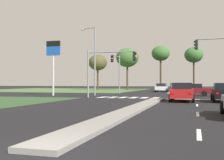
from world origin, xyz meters
name	(u,v)px	position (x,y,z in m)	size (l,w,h in m)	color
ground_plane	(166,96)	(0.00, 30.00, 0.00)	(200.00, 200.00, 0.00)	black
grass_verge_far_left	(63,90)	(-25.50, 54.50, 0.00)	(35.00, 35.00, 0.01)	#476B38
median_island_near	(135,109)	(0.00, 11.00, 0.07)	(1.20, 22.00, 0.14)	gray
median_island_far	(178,90)	(0.00, 55.00, 0.07)	(1.20, 36.00, 0.14)	gray
lane_dash_near	(199,134)	(3.50, 3.66, 0.01)	(0.14, 2.00, 0.01)	silver
lane_dash_second	(198,114)	(3.50, 9.66, 0.01)	(0.14, 2.00, 0.01)	silver
lane_dash_third	(197,105)	(3.50, 15.66, 0.01)	(0.14, 2.00, 0.01)	silver
stop_bar_near	(200,99)	(3.80, 23.00, 0.01)	(6.40, 0.50, 0.01)	silver
crosswalk_bar_near	(103,97)	(-6.40, 24.80, 0.01)	(0.70, 2.80, 0.01)	silver
crosswalk_bar_second	(113,97)	(-5.25, 24.80, 0.01)	(0.70, 2.80, 0.01)	silver
crosswalk_bar_third	(123,97)	(-4.10, 24.80, 0.01)	(0.70, 2.80, 0.01)	silver
crosswalk_bar_fourth	(134,98)	(-2.95, 24.80, 0.01)	(0.70, 2.80, 0.01)	silver
crosswalk_bar_fifth	(144,98)	(-1.80, 24.80, 0.01)	(0.70, 2.80, 0.01)	silver
crosswalk_bar_sixth	(155,98)	(-0.65, 24.80, 0.01)	(0.70, 2.80, 0.01)	silver
car_black_second	(224,92)	(5.67, 20.21, 0.80)	(1.97, 4.58, 1.57)	black
car_red_third	(182,92)	(2.33, 19.79, 0.81)	(2.00, 4.58, 1.59)	#A31919
car_white_fifth	(161,87)	(-2.43, 46.27, 0.76)	(2.06, 4.19, 1.49)	silver
car_maroon_seventh	(193,90)	(3.05, 31.09, 0.76)	(4.29, 1.95, 1.48)	maroon
traffic_signal_far_left	(117,67)	(-7.60, 35.08, 3.88)	(0.32, 4.30, 5.66)	gray
traffic_signal_near_left	(107,64)	(-5.53, 23.40, 3.53)	(5.35, 0.32, 5.04)	gray
street_lamp_second	(94,57)	(-8.90, 28.74, 4.83)	(2.16, 0.66, 8.61)	gray
pedestrian_at_median	(172,86)	(-0.09, 38.88, 1.12)	(0.34, 0.34, 1.63)	#232833
fuel_price_totem	(53,56)	(-13.62, 27.06, 4.98)	(1.80, 0.24, 6.80)	silver
treeline_near	(98,63)	(-18.67, 58.84, 6.31)	(4.35, 4.35, 8.20)	#423323
treeline_second	(127,58)	(-11.75, 59.66, 7.38)	(5.17, 5.17, 9.62)	#423323
treeline_third	(161,54)	(-3.95, 58.32, 7.97)	(3.92, 3.92, 9.73)	#423323
treeline_fourth	(194,55)	(3.05, 56.15, 7.25)	(3.77, 3.77, 8.93)	#423323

